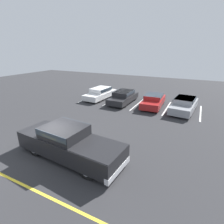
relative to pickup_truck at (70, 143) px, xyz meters
name	(u,v)px	position (x,y,z in m)	size (l,w,h in m)	color
ground_plane	(54,150)	(-1.24, 0.08, -0.85)	(60.00, 60.00, 0.00)	#2D2D30
stall_stripe_a	(90,97)	(-5.79, 10.53, -0.85)	(0.12, 4.49, 0.01)	white
stall_stripe_b	(112,101)	(-2.85, 10.53, -0.85)	(0.12, 4.49, 0.01)	white
stall_stripe_c	(138,104)	(0.09, 10.53, -0.85)	(0.12, 4.49, 0.01)	white
stall_stripe_d	(167,108)	(3.04, 10.53, -0.85)	(0.12, 4.49, 0.01)	white
stall_stripe_e	(201,113)	(5.98, 10.53, -0.85)	(0.12, 4.49, 0.01)	white
aisle_stripe_foreground	(31,189)	(-0.02, -2.50, -0.85)	(0.12, 7.68, 0.01)	yellow
pickup_truck	(70,143)	(0.00, 0.00, 0.00)	(6.00, 2.37, 1.70)	black
parked_sedan_a	(100,93)	(-4.45, 10.75, -0.19)	(1.99, 4.60, 1.24)	silver
parked_sedan_b	(123,96)	(-1.46, 10.43, -0.19)	(1.82, 4.56, 1.24)	#232326
parked_sedan_c	(153,100)	(1.70, 10.53, -0.20)	(1.89, 4.34, 1.22)	maroon
parked_sedan_d	(184,104)	(4.54, 10.37, -0.18)	(2.20, 4.70, 1.26)	gray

